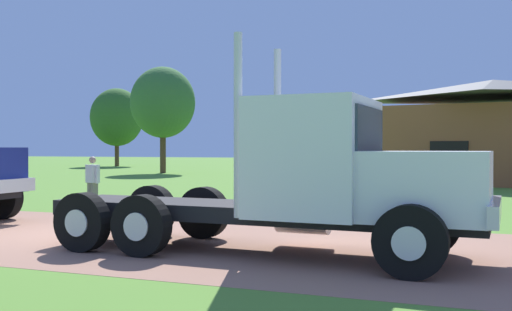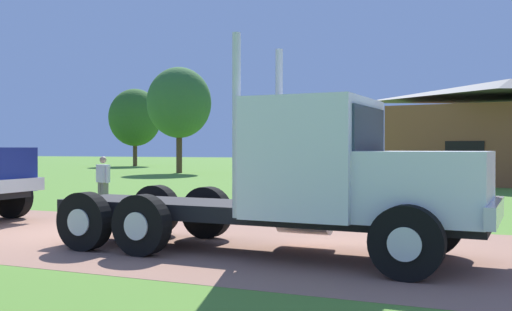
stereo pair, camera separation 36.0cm
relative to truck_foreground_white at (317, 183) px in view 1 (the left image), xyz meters
name	(u,v)px [view 1 (the left image)]	position (x,y,z in m)	size (l,w,h in m)	color
ground_plane	(68,234)	(-5.72, 0.74, -1.27)	(200.00, 200.00, 0.00)	#54842D
dirt_track	(68,234)	(-5.72, 0.74, -1.26)	(120.00, 6.62, 0.01)	#986B55
truck_foreground_white	(317,183)	(0.00, 0.00, 0.00)	(7.96, 2.83, 3.72)	black
visitor_far_side	(93,180)	(-8.66, 5.60, -0.41)	(0.58, 0.41, 1.59)	silver
shed_building	(493,134)	(3.07, 23.87, 1.36)	(12.42, 8.48, 5.45)	brown
tree_left	(117,117)	(-32.95, 42.77, 3.80)	(5.44, 5.44, 8.06)	#513823
tree_mid	(163,103)	(-19.76, 29.28, 4.00)	(4.82, 4.82, 7.93)	#513823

